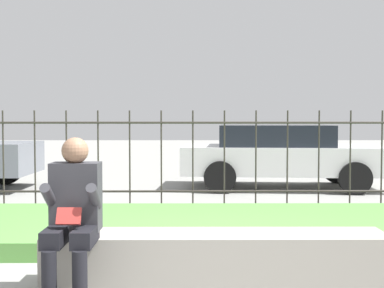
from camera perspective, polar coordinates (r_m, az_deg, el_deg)
The scene contains 6 objects.
ground_plane at distance 4.59m, azimuth 0.41°, elevation -14.86°, with size 60.00×60.00×0.00m, color gray.
stone_bench at distance 4.54m, azimuth 2.55°, elevation -12.49°, with size 2.82×0.50×0.44m.
person_seated_reader at distance 4.25m, azimuth -12.57°, elevation -7.00°, with size 0.42×0.73×1.24m.
grass_berm at distance 6.42m, azimuth 0.20°, elevation -8.89°, with size 9.05×2.42×0.19m.
iron_fence at distance 7.96m, azimuth 0.09°, elevation -1.60°, with size 7.05×0.03×1.51m.
car_parked_center at distance 10.82m, azimuth 9.45°, elevation -1.05°, with size 4.10×2.20×1.26m.
Camera 1 is at (-0.06, -4.38, 1.39)m, focal length 50.00 mm.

